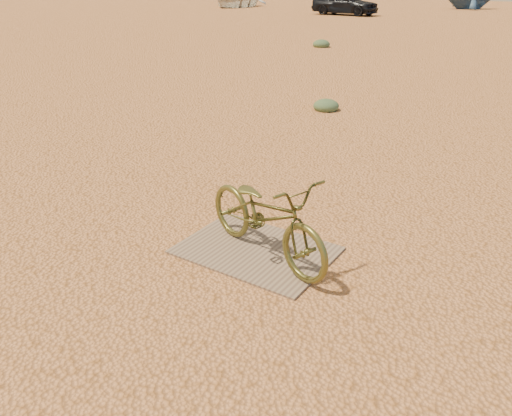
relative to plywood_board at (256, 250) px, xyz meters
The scene contains 7 objects.
ground 0.42m from the plywood_board, 12.43° to the right, with size 120.00×120.00×0.00m, color tan.
plywood_board is the anchor object (origin of this frame).
bicycle 0.48m from the plywood_board, 19.06° to the right, with size 0.58×1.67×0.88m, color brown.
car 33.87m from the plywood_board, 112.63° to the left, with size 1.88×4.66×1.59m, color black.
boat_near_left 43.21m from the plywood_board, 125.67° to the left, with size 4.23×5.93×1.23m, color silver.
kale_a 6.02m from the plywood_board, 109.29° to the left, with size 0.53×0.53×0.29m, color #4C6646.
kale_c 16.10m from the plywood_board, 114.13° to the left, with size 0.66×0.66×0.36m, color #4C6646.
Camera 1 is at (1.99, -3.57, 2.53)m, focal length 35.00 mm.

